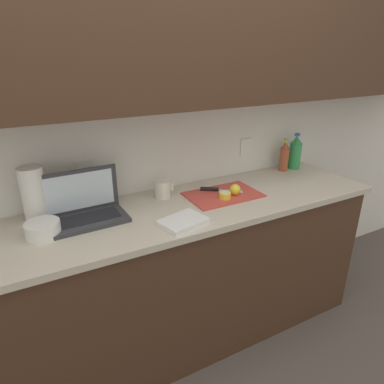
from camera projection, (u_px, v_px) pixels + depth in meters
The scene contains 14 objects.
ground_plane at pixel (172, 339), 2.18m from camera, with size 12.00×12.00×0.00m, color #564C47.
wall_back at pixel (146, 80), 1.77m from camera, with size 5.20×0.38×2.60m.
counter_unit at pixel (167, 279), 1.99m from camera, with size 2.52×0.61×0.91m.
laptop at pixel (84, 208), 1.71m from camera, with size 0.39×0.24×0.24m.
cutting_board at pixel (223, 195), 2.01m from camera, with size 0.42×0.28×0.01m, color #D1473D.
knife at pixel (214, 189), 2.05m from camera, with size 0.23×0.17×0.02m.
lemon_half_cut at pixel (225, 195), 1.94m from camera, with size 0.07×0.07×0.04m.
lemon_whole_beside at pixel (235, 190), 1.99m from camera, with size 0.06×0.06×0.06m.
bottle_green_soda at pixel (284, 156), 2.39m from camera, with size 0.06×0.06×0.22m.
bottle_oil_tall at pixel (295, 153), 2.43m from camera, with size 0.08×0.08×0.25m.
measuring_cup at pixel (163, 189), 1.97m from camera, with size 0.12×0.10×0.10m.
bowl_white at pixel (43, 229), 1.56m from camera, with size 0.16×0.16×0.07m.
paper_towel_roll at pixel (34, 195), 1.66m from camera, with size 0.12×0.12×0.28m.
dish_towel at pixel (182, 222), 1.67m from camera, with size 0.22×0.16×0.02m, color white.
Camera 1 is at (-0.66, -1.52, 1.70)m, focal length 32.00 mm.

